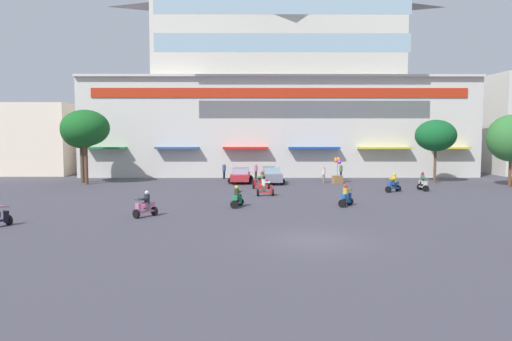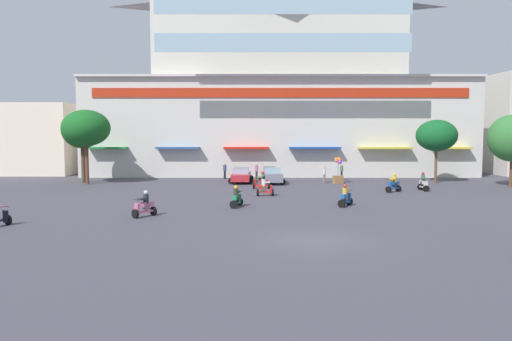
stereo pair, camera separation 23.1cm
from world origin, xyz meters
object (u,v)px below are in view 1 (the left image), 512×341
at_px(plaza_tree_2, 85,128).
at_px(balloon_vendor_cart, 338,173).
at_px(parked_car_1, 271,175).
at_px(scooter_rider_0, 423,183).
at_px(parked_car_0, 241,175).
at_px(scooter_rider_4, 262,182).
at_px(plaza_tree_3, 436,136).
at_px(scooter_rider_3, 393,184).
at_px(pedestrian_0, 324,174).
at_px(plaza_tree_0, 81,130).
at_px(scooter_rider_1, 265,188).
at_px(scooter_rider_2, 346,197).
at_px(plaza_tree_1, 511,138).
at_px(scooter_rider_7, 146,206).
at_px(pedestrian_2, 256,170).
at_px(scooter_rider_6, 237,198).
at_px(pedestrian_1, 224,170).
at_px(pedestrian_3, 341,171).

relative_size(plaza_tree_2, balloon_vendor_cart, 2.81).
xyz_separation_m(parked_car_1, scooter_rider_0, (12.49, -5.73, -0.15)).
bearing_deg(parked_car_0, scooter_rider_4, -69.18).
relative_size(plaza_tree_3, scooter_rider_3, 3.89).
distance_m(scooter_rider_4, pedestrian_0, 7.66).
xyz_separation_m(plaza_tree_3, scooter_rider_0, (-3.31, -6.18, -3.92)).
distance_m(plaza_tree_3, parked_car_0, 19.14).
height_order(plaza_tree_0, scooter_rider_1, plaza_tree_0).
xyz_separation_m(scooter_rider_1, scooter_rider_2, (5.22, -5.22, -0.01)).
distance_m(plaza_tree_1, scooter_rider_7, 33.07).
bearing_deg(plaza_tree_2, scooter_rider_1, -26.79).
relative_size(scooter_rider_2, pedestrian_2, 0.95).
xyz_separation_m(scooter_rider_2, scooter_rider_6, (-7.19, -0.29, -0.03)).
bearing_deg(scooter_rider_4, scooter_rider_1, -87.78).
relative_size(plaza_tree_2, parked_car_1, 1.67).
relative_size(plaza_tree_0, parked_car_0, 1.54).
bearing_deg(pedestrian_1, scooter_rider_2, -64.10).
xyz_separation_m(scooter_rider_7, pedestrian_3, (15.19, 21.28, 0.32)).
bearing_deg(parked_car_1, pedestrian_1, 135.59).
distance_m(pedestrian_0, pedestrian_3, 3.47).
bearing_deg(pedestrian_0, scooter_rider_7, -125.08).
xyz_separation_m(plaza_tree_2, parked_car_1, (17.39, 0.65, -4.46)).
bearing_deg(pedestrian_2, scooter_rider_6, -94.00).
distance_m(scooter_rider_0, scooter_rider_7, 23.93).
bearing_deg(scooter_rider_2, plaza_tree_1, 33.61).
distance_m(plaza_tree_3, scooter_rider_7, 30.43).
distance_m(parked_car_0, scooter_rider_4, 5.46).
bearing_deg(scooter_rider_1, plaza_tree_0, 150.56).
xyz_separation_m(parked_car_0, scooter_rider_3, (12.71, -7.53, -0.08)).
bearing_deg(scooter_rider_6, pedestrian_2, 86.00).
bearing_deg(scooter_rider_7, scooter_rider_0, 31.23).
bearing_deg(scooter_rider_1, parked_car_0, 102.13).
bearing_deg(scooter_rider_4, balloon_vendor_cart, 30.34).
height_order(plaza_tree_1, pedestrian_1, plaza_tree_1).
xyz_separation_m(plaza_tree_0, plaza_tree_1, (39.51, -3.89, -0.74)).
bearing_deg(scooter_rider_7, parked_car_0, 75.21).
height_order(parked_car_0, scooter_rider_7, scooter_rider_7).
xyz_separation_m(pedestrian_1, balloon_vendor_cart, (11.13, -4.62, 0.12)).
bearing_deg(scooter_rider_7, scooter_rider_4, 63.42).
xyz_separation_m(scooter_rider_0, scooter_rider_4, (-13.50, 1.50, -0.04)).
bearing_deg(plaza_tree_1, scooter_rider_1, -164.87).
distance_m(scooter_rider_1, scooter_rider_7, 11.59).
bearing_deg(pedestrian_1, scooter_rider_0, -31.10).
relative_size(plaza_tree_1, scooter_rider_6, 4.21).
height_order(plaza_tree_0, parked_car_0, plaza_tree_0).
height_order(plaza_tree_3, scooter_rider_6, plaza_tree_3).
height_order(plaza_tree_3, balloon_vendor_cart, plaza_tree_3).
relative_size(plaza_tree_1, plaza_tree_3, 1.06).
distance_m(plaza_tree_1, pedestrian_1, 27.36).
bearing_deg(scooter_rider_7, plaza_tree_3, 38.02).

